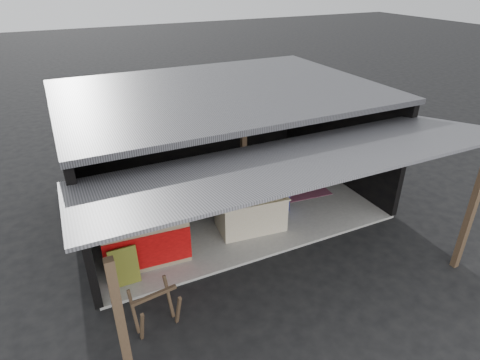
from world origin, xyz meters
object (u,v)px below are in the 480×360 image
sawhorse (155,307)px  plastic_chair (290,166)px  white_crate (237,191)px  neighbor_stall (145,239)px  water_barrel (283,200)px  banana_table (250,211)px

sawhorse → plastic_chair: bearing=27.8°
white_crate → plastic_chair: plastic_chair is taller
white_crate → sawhorse: white_crate is taller
neighbor_stall → sawhorse: neighbor_stall is taller
sawhorse → water_barrel: size_ratio=1.44×
neighbor_stall → white_crate: bearing=25.8°
sawhorse → water_barrel: (3.84, 2.29, -0.16)m
water_barrel → white_crate: bearing=150.7°
white_crate → sawhorse: (-2.84, -2.85, -0.05)m
banana_table → neighbor_stall: size_ratio=0.94×
banana_table → sawhorse: banana_table is taller
sawhorse → water_barrel: bearing=23.1°
banana_table → water_barrel: bearing=23.8°
neighbor_stall → plastic_chair: bearing=22.7°
neighbor_stall → sawhorse: bearing=-95.3°
banana_table → plastic_chair: plastic_chair is taller
banana_table → plastic_chair: bearing=41.9°
white_crate → sawhorse: size_ratio=1.21×
banana_table → plastic_chair: 2.37m
banana_table → plastic_chair: (1.92, 1.38, 0.15)m
banana_table → white_crate: 0.91m
neighbor_stall → plastic_chair: (4.39, 1.52, 0.06)m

